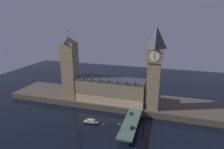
{
  "coord_description": "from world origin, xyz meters",
  "views": [
    {
      "loc": [
        48.14,
        -130.62,
        81.56
      ],
      "look_at": [
        2.51,
        20.0,
        35.83
      ],
      "focal_mm": 30.0,
      "sensor_mm": 36.0,
      "label": 1
    }
  ],
  "objects_px": {
    "clock_tower": "(155,66)",
    "pedestrian_far_rail": "(127,113)",
    "car_northbound_lead": "(131,113)",
    "pedestrian_near_rail": "(120,129)",
    "street_lamp_near": "(119,126)",
    "street_lamp_mid": "(138,118)",
    "pedestrian_mid_walk": "(136,125)",
    "car_southbound_lead": "(132,127)",
    "boat_upstream": "(91,122)",
    "victoria_tower": "(70,68)"
  },
  "relations": [
    {
      "from": "clock_tower",
      "to": "pedestrian_far_rail",
      "type": "bearing_deg",
      "value": -130.26
    },
    {
      "from": "car_northbound_lead",
      "to": "pedestrian_near_rail",
      "type": "xyz_separation_m",
      "value": [
        -2.44,
        -25.78,
        0.34
      ]
    },
    {
      "from": "pedestrian_near_rail",
      "to": "street_lamp_near",
      "type": "xyz_separation_m",
      "value": [
        -0.4,
        -1.31,
        2.93
      ]
    },
    {
      "from": "street_lamp_mid",
      "to": "pedestrian_mid_walk",
      "type": "bearing_deg",
      "value": -95.8
    },
    {
      "from": "car_southbound_lead",
      "to": "pedestrian_mid_walk",
      "type": "relative_size",
      "value": 2.53
    },
    {
      "from": "street_lamp_mid",
      "to": "boat_upstream",
      "type": "relative_size",
      "value": 0.46
    },
    {
      "from": "car_northbound_lead",
      "to": "street_lamp_mid",
      "type": "relative_size",
      "value": 0.65
    },
    {
      "from": "car_southbound_lead",
      "to": "pedestrian_far_rail",
      "type": "height_order",
      "value": "pedestrian_far_rail"
    },
    {
      "from": "victoria_tower",
      "to": "pedestrian_near_rail",
      "type": "relative_size",
      "value": 36.4
    },
    {
      "from": "car_southbound_lead",
      "to": "victoria_tower",
      "type": "bearing_deg",
      "value": 149.46
    },
    {
      "from": "victoria_tower",
      "to": "pedestrian_far_rail",
      "type": "height_order",
      "value": "victoria_tower"
    },
    {
      "from": "car_northbound_lead",
      "to": "street_lamp_mid",
      "type": "xyz_separation_m",
      "value": [
        7.72,
        -12.37,
        3.48
      ]
    },
    {
      "from": "car_northbound_lead",
      "to": "clock_tower",
      "type": "bearing_deg",
      "value": 51.63
    },
    {
      "from": "victoria_tower",
      "to": "pedestrian_far_rail",
      "type": "distance_m",
      "value": 72.74
    },
    {
      "from": "boat_upstream",
      "to": "clock_tower",
      "type": "bearing_deg",
      "value": 34.96
    },
    {
      "from": "car_southbound_lead",
      "to": "street_lamp_mid",
      "type": "height_order",
      "value": "street_lamp_mid"
    },
    {
      "from": "clock_tower",
      "to": "victoria_tower",
      "type": "height_order",
      "value": "clock_tower"
    },
    {
      "from": "clock_tower",
      "to": "pedestrian_near_rail",
      "type": "bearing_deg",
      "value": -111.55
    },
    {
      "from": "clock_tower",
      "to": "street_lamp_mid",
      "type": "distance_m",
      "value": 46.73
    },
    {
      "from": "car_southbound_lead",
      "to": "pedestrian_near_rail",
      "type": "xyz_separation_m",
      "value": [
        -7.32,
        -4.92,
        0.27
      ]
    },
    {
      "from": "pedestrian_near_rail",
      "to": "boat_upstream",
      "type": "distance_m",
      "value": 31.62
    },
    {
      "from": "pedestrian_far_rail",
      "to": "boat_upstream",
      "type": "distance_m",
      "value": 30.74
    },
    {
      "from": "pedestrian_mid_walk",
      "to": "victoria_tower",
      "type": "bearing_deg",
      "value": 153.08
    },
    {
      "from": "victoria_tower",
      "to": "pedestrian_near_rail",
      "type": "xyz_separation_m",
      "value": [
        63.09,
        -46.46,
        -28.49
      ]
    },
    {
      "from": "car_southbound_lead",
      "to": "pedestrian_mid_walk",
      "type": "height_order",
      "value": "pedestrian_mid_walk"
    },
    {
      "from": "clock_tower",
      "to": "pedestrian_mid_walk",
      "type": "bearing_deg",
      "value": -102.78
    },
    {
      "from": "pedestrian_far_rail",
      "to": "street_lamp_mid",
      "type": "xyz_separation_m",
      "value": [
        10.16,
        -10.76,
        3.16
      ]
    },
    {
      "from": "victoria_tower",
      "to": "street_lamp_mid",
      "type": "distance_m",
      "value": 84.26
    },
    {
      "from": "pedestrian_mid_walk",
      "to": "street_lamp_mid",
      "type": "distance_m",
      "value": 5.12
    },
    {
      "from": "street_lamp_mid",
      "to": "boat_upstream",
      "type": "height_order",
      "value": "street_lamp_mid"
    },
    {
      "from": "car_northbound_lead",
      "to": "street_lamp_mid",
      "type": "bearing_deg",
      "value": -58.03
    },
    {
      "from": "clock_tower",
      "to": "street_lamp_mid",
      "type": "relative_size",
      "value": 11.06
    },
    {
      "from": "clock_tower",
      "to": "boat_upstream",
      "type": "bearing_deg",
      "value": -145.04
    },
    {
      "from": "pedestrian_far_rail",
      "to": "boat_upstream",
      "type": "height_order",
      "value": "pedestrian_far_rail"
    },
    {
      "from": "car_northbound_lead",
      "to": "boat_upstream",
      "type": "relative_size",
      "value": 0.3
    },
    {
      "from": "boat_upstream",
      "to": "car_southbound_lead",
      "type": "bearing_deg",
      "value": -13.23
    },
    {
      "from": "pedestrian_mid_walk",
      "to": "boat_upstream",
      "type": "distance_m",
      "value": 38.45
    },
    {
      "from": "victoria_tower",
      "to": "pedestrian_mid_walk",
      "type": "xyz_separation_m",
      "value": [
        72.85,
        -36.99,
        -28.6
      ]
    },
    {
      "from": "street_lamp_near",
      "to": "street_lamp_mid",
      "type": "height_order",
      "value": "street_lamp_mid"
    },
    {
      "from": "street_lamp_mid",
      "to": "boat_upstream",
      "type": "xyz_separation_m",
      "value": [
        -38.13,
        -0.19,
        -9.68
      ]
    },
    {
      "from": "clock_tower",
      "to": "car_southbound_lead",
      "type": "distance_m",
      "value": 55.57
    },
    {
      "from": "pedestrian_mid_walk",
      "to": "boat_upstream",
      "type": "relative_size",
      "value": 0.12
    },
    {
      "from": "car_southbound_lead",
      "to": "street_lamp_near",
      "type": "bearing_deg",
      "value": -141.07
    },
    {
      "from": "victoria_tower",
      "to": "boat_upstream",
      "type": "relative_size",
      "value": 4.68
    },
    {
      "from": "car_southbound_lead",
      "to": "pedestrian_near_rail",
      "type": "bearing_deg",
      "value": -146.06
    },
    {
      "from": "clock_tower",
      "to": "pedestrian_mid_walk",
      "type": "relative_size",
      "value": 43.97
    },
    {
      "from": "pedestrian_near_rail",
      "to": "boat_upstream",
      "type": "xyz_separation_m",
      "value": [
        -27.97,
        13.22,
        -6.54
      ]
    },
    {
      "from": "car_southbound_lead",
      "to": "street_lamp_near",
      "type": "relative_size",
      "value": 0.67
    },
    {
      "from": "car_northbound_lead",
      "to": "pedestrian_mid_walk",
      "type": "xyz_separation_m",
      "value": [
        7.32,
        -16.3,
        0.23
      ]
    },
    {
      "from": "pedestrian_far_rail",
      "to": "boat_upstream",
      "type": "relative_size",
      "value": 0.13
    }
  ]
}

